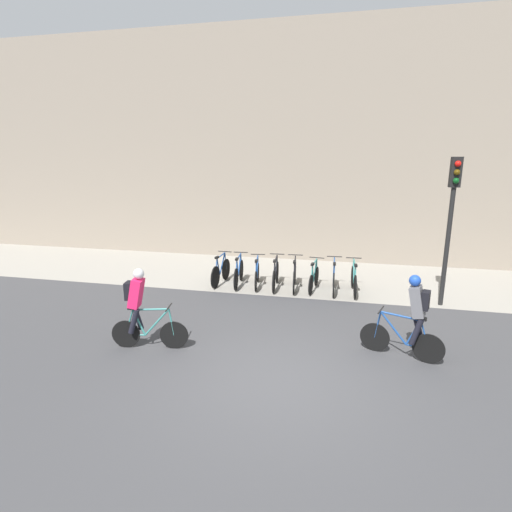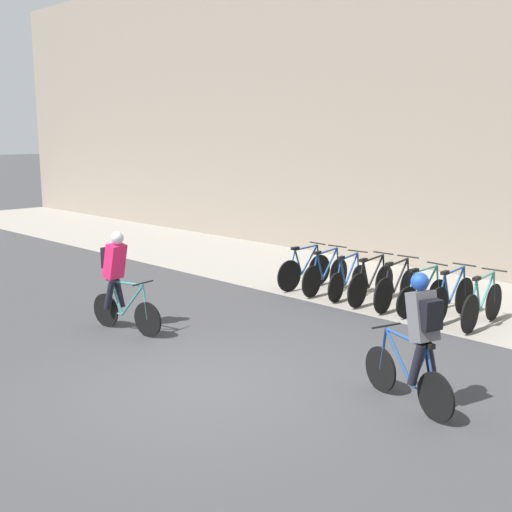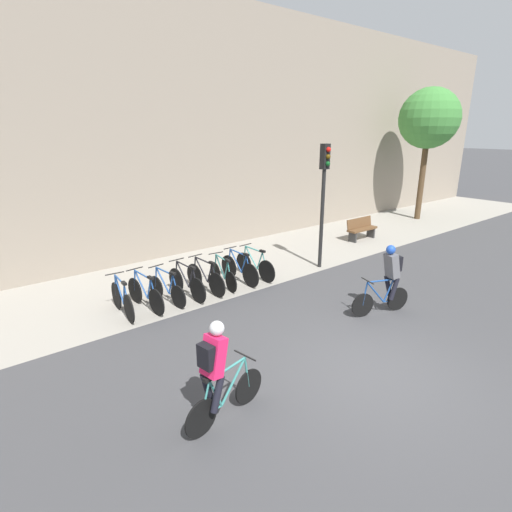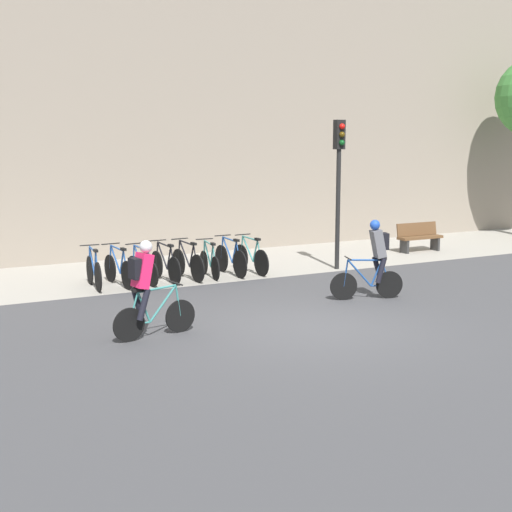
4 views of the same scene
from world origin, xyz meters
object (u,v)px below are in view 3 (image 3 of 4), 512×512
Objects in this scene: parked_bike_2 at (167,289)px; bench at (361,229)px; cyclist_pink at (217,371)px; cyclist_grey at (389,277)px; traffic_light_pole at (324,185)px; parked_bike_0 at (122,300)px; parked_bike_4 at (205,278)px; parked_bike_3 at (187,283)px; parked_bike_7 at (255,265)px; parked_bike_1 at (145,294)px; parked_bike_5 at (223,275)px; parked_bike_6 at (239,269)px.

parked_bike_2 reaches higher than bench.
cyclist_grey is (5.45, 0.71, -0.00)m from cyclist_pink.
traffic_light_pole is 4.71m from bench.
parked_bike_2 is 0.40× the size of traffic_light_pole.
parked_bike_0 and parked_bike_4 have the same top height.
cyclist_pink is 1.00× the size of cyclist_grey.
parked_bike_7 is at bearing 0.00° from parked_bike_3.
bench is (9.77, 0.78, 0.06)m from parked_bike_1.
parked_bike_0 reaches higher than parked_bike_2.
parked_bike_3 and parked_bike_7 have the same top height.
cyclist_pink reaches higher than bench.
parked_bike_5 is (1.77, 0.00, -0.00)m from parked_bike_2.
parked_bike_3 is at bearing -174.80° from bench.
parked_bike_1 is (-4.56, 3.92, -0.54)m from cyclist_grey.
parked_bike_7 is at bearing 0.00° from parked_bike_1.
parked_bike_4 is 0.99× the size of parked_bike_6.
parked_bike_6 is at bearing 0.01° from parked_bike_4.
parked_bike_3 is 0.99× the size of parked_bike_6.
parked_bike_1 is at bearing 139.31° from cyclist_grey.
parked_bike_1 is 3.54m from parked_bike_7.
parked_bike_6 is (2.95, 0.00, 0.01)m from parked_bike_1.
cyclist_pink is 8.08m from traffic_light_pole.
parked_bike_2 is 9.22m from bench.
parked_bike_4 reaches higher than parked_bike_3.
bench is (5.21, 4.70, -0.48)m from cyclist_grey.
traffic_light_pole is (3.50, -0.54, 2.34)m from parked_bike_5.
bench is (8.01, 0.78, 0.06)m from parked_bike_4.
cyclist_pink is 5.49m from cyclist_grey.
parked_bike_1 is at bearing 174.75° from traffic_light_pole.
parked_bike_4 is (2.65, 4.63, -0.54)m from cyclist_pink.
bench is at bearing 5.20° from parked_bike_3.
cyclist_grey is 1.01× the size of parked_bike_1.
cyclist_pink reaches higher than parked_bike_0.
parked_bike_3 is (1.18, 0.00, 0.00)m from parked_bike_1.
parked_bike_5 is at bearing -179.98° from parked_bike_7.
parked_bike_4 is at bearing 0.03° from parked_bike_3.
bench is at bearing 5.57° from parked_bike_4.
parked_bike_1 is 1.00× the size of parked_bike_3.
bench is at bearing 26.91° from cyclist_pink.
cyclist_grey is at bearing -67.62° from parked_bike_6.
parked_bike_7 is (4.13, -0.00, -0.00)m from parked_bike_0.
parked_bike_0 is (-5.15, 3.92, -0.54)m from cyclist_grey.
parked_bike_4 is at bearing 172.49° from traffic_light_pole.
parked_bike_1 is at bearing 179.98° from parked_bike_2.
traffic_light_pole is at bearing -6.57° from parked_bike_3.
parked_bike_1 is 1.00× the size of parked_bike_4.
traffic_light_pole reaches higher than parked_bike_1.
parked_bike_0 is (0.29, 4.63, -0.54)m from cyclist_pink.
parked_bike_4 is at bearing -179.99° from parked_bike_6.
parked_bike_7 is at bearing 166.94° from traffic_light_pole.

